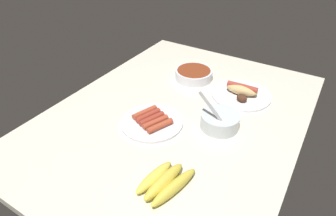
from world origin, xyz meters
TOP-DOWN VIEW (x-y plane):
  - ground_plane at (0.00, 0.00)cm, footprint 120.00×90.00cm
  - bowl_coleslaw at (-0.61, 17.22)cm, footprint 13.94×14.45cm
  - bowl_chili at (-27.57, -7.26)cm, footprint 16.99×16.99cm
  - plate_sausages at (10.42, -4.81)cm, footprint 23.03×23.03cm
  - banana_bunch at (32.81, 14.78)cm, footprint 18.17×12.95cm
  - plate_hotdog_assembled at (-24.72, 16.79)cm, footprint 24.91×24.91cm

SIDE VIEW (x-z plane):
  - ground_plane at x=0.00cm, z-range -3.00..0.00cm
  - plate_sausages at x=10.42cm, z-range -0.59..2.64cm
  - plate_hotdog_assembled at x=-24.72cm, z-range -1.10..4.51cm
  - banana_bunch at x=32.81cm, z-range -0.15..3.73cm
  - bowl_chili at x=-27.57cm, z-range 0.23..4.74cm
  - bowl_coleslaw at x=-0.61cm, z-range -4.32..10.47cm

